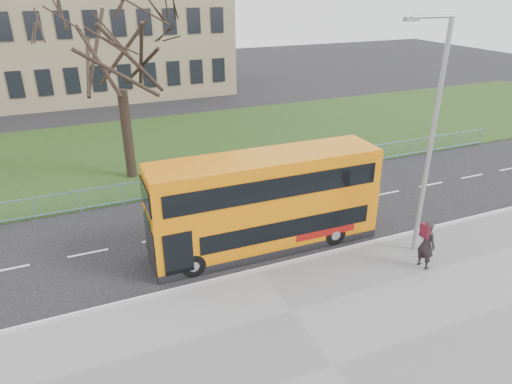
% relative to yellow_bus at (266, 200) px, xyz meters
% --- Properties ---
extents(ground, '(120.00, 120.00, 0.00)m').
position_rel_yellow_bus_xyz_m(ground, '(-0.97, -0.22, -2.12)').
color(ground, black).
rests_on(ground, ground).
extents(pavement, '(80.00, 10.50, 0.12)m').
position_rel_yellow_bus_xyz_m(pavement, '(-0.97, -6.97, -2.06)').
color(pavement, slate).
rests_on(pavement, ground).
extents(kerb, '(80.00, 0.20, 0.14)m').
position_rel_yellow_bus_xyz_m(kerb, '(-0.97, -1.77, -2.05)').
color(kerb, gray).
rests_on(kerb, ground).
extents(grass_verge, '(80.00, 15.40, 0.08)m').
position_rel_yellow_bus_xyz_m(grass_verge, '(-0.97, 14.08, -2.08)').
color(grass_verge, '#1A3714').
rests_on(grass_verge, ground).
extents(guard_railing, '(40.00, 0.12, 1.10)m').
position_rel_yellow_bus_xyz_m(guard_railing, '(-0.97, 6.38, -1.57)').
color(guard_railing, '#6798B7').
rests_on(guard_railing, ground).
extents(bare_tree, '(8.20, 8.20, 11.71)m').
position_rel_yellow_bus_xyz_m(bare_tree, '(-3.97, 9.78, 3.81)').
color(bare_tree, black).
rests_on(bare_tree, grass_verge).
extents(civic_building, '(30.00, 15.00, 14.00)m').
position_rel_yellow_bus_xyz_m(civic_building, '(-5.97, 34.78, 4.88)').
color(civic_building, '#806951').
rests_on(civic_building, ground).
extents(yellow_bus, '(9.49, 2.42, 3.96)m').
position_rel_yellow_bus_xyz_m(yellow_bus, '(0.00, 0.00, 0.00)').
color(yellow_bus, orange).
rests_on(yellow_bus, ground).
extents(pedestrian, '(0.61, 0.80, 1.95)m').
position_rel_yellow_bus_xyz_m(pedestrian, '(4.91, -3.98, -1.03)').
color(pedestrian, black).
rests_on(pedestrian, pavement).
extents(street_lamp, '(1.92, 0.35, 9.06)m').
position_rel_yellow_bus_xyz_m(street_lamp, '(5.32, -2.82, 2.96)').
color(street_lamp, gray).
rests_on(street_lamp, pavement).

